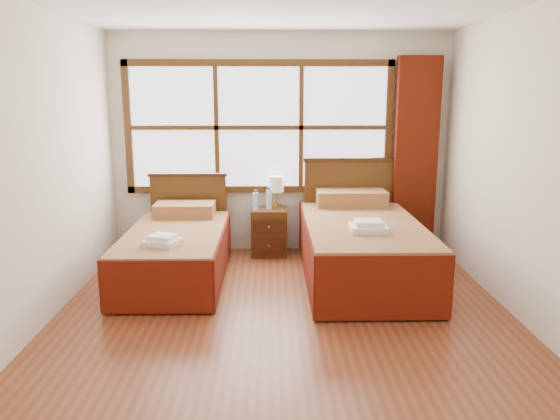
{
  "coord_description": "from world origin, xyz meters",
  "views": [
    {
      "loc": [
        -0.12,
        -4.3,
        1.91
      ],
      "look_at": [
        -0.03,
        0.7,
        0.83
      ],
      "focal_mm": 35.0,
      "sensor_mm": 36.0,
      "label": 1
    }
  ],
  "objects": [
    {
      "name": "floor",
      "position": [
        0.0,
        0.0,
        0.0
      ],
      "size": [
        4.5,
        4.5,
        0.0
      ],
      "primitive_type": "plane",
      "color": "brown",
      "rests_on": "ground"
    },
    {
      "name": "wall_back",
      "position": [
        0.0,
        2.25,
        1.3
      ],
      "size": [
        4.0,
        0.0,
        4.0
      ],
      "primitive_type": "plane",
      "rotation": [
        1.57,
        0.0,
        0.0
      ],
      "color": "silver",
      "rests_on": "floor"
    },
    {
      "name": "wall_left",
      "position": [
        -2.0,
        0.0,
        1.3
      ],
      "size": [
        0.0,
        4.5,
        4.5
      ],
      "primitive_type": "plane",
      "rotation": [
        1.57,
        0.0,
        1.57
      ],
      "color": "silver",
      "rests_on": "floor"
    },
    {
      "name": "wall_right",
      "position": [
        2.0,
        0.0,
        1.3
      ],
      "size": [
        0.0,
        4.5,
        4.5
      ],
      "primitive_type": "plane",
      "rotation": [
        1.57,
        0.0,
        -1.57
      ],
      "color": "silver",
      "rests_on": "floor"
    },
    {
      "name": "window",
      "position": [
        -0.25,
        2.21,
        1.5
      ],
      "size": [
        3.16,
        0.06,
        1.56
      ],
      "color": "white",
      "rests_on": "wall_back"
    },
    {
      "name": "curtain",
      "position": [
        1.6,
        2.11,
        1.17
      ],
      "size": [
        0.5,
        0.16,
        2.3
      ],
      "primitive_type": "cube",
      "color": "#581708",
      "rests_on": "wall_back"
    },
    {
      "name": "bed_left",
      "position": [
        -1.1,
        1.2,
        0.3
      ],
      "size": [
        1.0,
        2.02,
        0.97
      ],
      "color": "#36190B",
      "rests_on": "floor"
    },
    {
      "name": "bed_right",
      "position": [
        0.83,
        1.2,
        0.35
      ],
      "size": [
        1.17,
        2.28,
        1.15
      ],
      "color": "#36190B",
      "rests_on": "floor"
    },
    {
      "name": "nightstand",
      "position": [
        -0.13,
        1.99,
        0.28
      ],
      "size": [
        0.42,
        0.42,
        0.56
      ],
      "color": "#492910",
      "rests_on": "floor"
    },
    {
      "name": "towels_left",
      "position": [
        -1.13,
        0.63,
        0.56
      ],
      "size": [
        0.38,
        0.35,
        0.09
      ],
      "rotation": [
        0.0,
        0.0,
        -0.34
      ],
      "color": "white",
      "rests_on": "bed_left"
    },
    {
      "name": "towels_right",
      "position": [
        0.82,
        0.73,
        0.66
      ],
      "size": [
        0.35,
        0.31,
        0.1
      ],
      "rotation": [
        0.0,
        0.0,
        -0.0
      ],
      "color": "white",
      "rests_on": "bed_right"
    },
    {
      "name": "lamp",
      "position": [
        -0.05,
        2.14,
        0.82
      ],
      "size": [
        0.19,
        0.19,
        0.37
      ],
      "color": "gold",
      "rests_on": "nightstand"
    },
    {
      "name": "bottle_near",
      "position": [
        -0.29,
        1.9,
        0.67
      ],
      "size": [
        0.06,
        0.06,
        0.24
      ],
      "color": "silver",
      "rests_on": "nightstand"
    },
    {
      "name": "bottle_far",
      "position": [
        -0.13,
        1.99,
        0.68
      ],
      "size": [
        0.07,
        0.07,
        0.26
      ],
      "color": "silver",
      "rests_on": "nightstand"
    }
  ]
}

